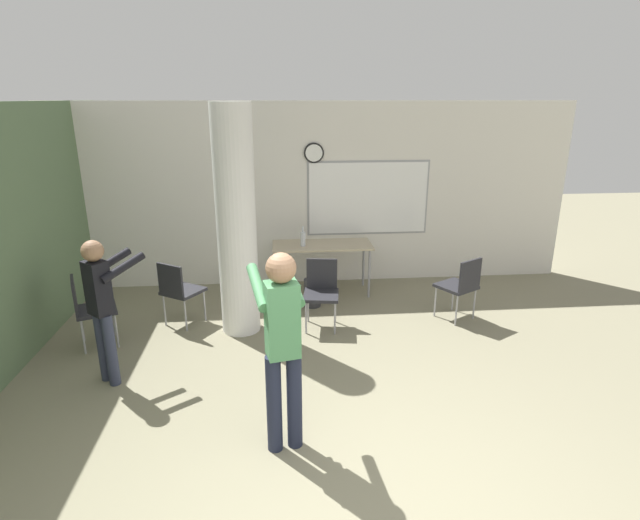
# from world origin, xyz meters

# --- Properties ---
(wall_back) EXTENTS (8.00, 0.15, 2.80)m
(wall_back) POSITION_xyz_m (0.02, 5.06, 1.40)
(wall_back) COLOR silver
(wall_back) RESTS_ON ground_plane
(support_pillar) EXTENTS (0.48, 0.48, 2.80)m
(support_pillar) POSITION_xyz_m (-1.10, 3.32, 1.40)
(support_pillar) COLOR white
(support_pillar) RESTS_ON ground_plane
(folding_table) EXTENTS (1.47, 0.61, 0.77)m
(folding_table) POSITION_xyz_m (0.05, 4.48, 0.71)
(folding_table) COLOR tan
(folding_table) RESTS_ON ground_plane
(bottle_on_table) EXTENTS (0.07, 0.07, 0.29)m
(bottle_on_table) POSITION_xyz_m (-0.23, 4.41, 0.88)
(bottle_on_table) COLOR silver
(bottle_on_table) RESTS_ON folding_table
(waste_bin) EXTENTS (0.24, 0.24, 0.40)m
(waste_bin) POSITION_xyz_m (-0.13, 3.99, 0.20)
(waste_bin) COLOR #38383D
(waste_bin) RESTS_ON ground_plane
(chair_near_pillar) EXTENTS (0.61, 0.61, 0.87)m
(chair_near_pillar) POSITION_xyz_m (-1.88, 3.51, 0.51)
(chair_near_pillar) COLOR #232328
(chair_near_pillar) RESTS_ON ground_plane
(chair_mid_room) EXTENTS (0.60, 0.60, 0.87)m
(chair_mid_room) POSITION_xyz_m (1.78, 3.36, 0.51)
(chair_mid_room) COLOR #232328
(chair_mid_room) RESTS_ON ground_plane
(chair_table_front) EXTENTS (0.50, 0.50, 0.87)m
(chair_table_front) POSITION_xyz_m (-0.06, 3.34, 0.51)
(chair_table_front) COLOR #232328
(chair_table_front) RESTS_ON ground_plane
(chair_by_left_wall) EXTENTS (0.57, 0.57, 0.87)m
(chair_by_left_wall) POSITION_xyz_m (-2.83, 3.02, 0.51)
(chair_by_left_wall) COLOR #232328
(chair_by_left_wall) RESTS_ON ground_plane
(person_watching_back) EXTENTS (0.58, 0.59, 1.54)m
(person_watching_back) POSITION_xyz_m (-2.37, 2.20, 0.90)
(person_watching_back) COLOR #2D3347
(person_watching_back) RESTS_ON ground_plane
(person_playing_front) EXTENTS (0.48, 0.67, 1.73)m
(person_playing_front) POSITION_xyz_m (-0.60, 1.01, 1.02)
(person_playing_front) COLOR #1E2338
(person_playing_front) RESTS_ON ground_plane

